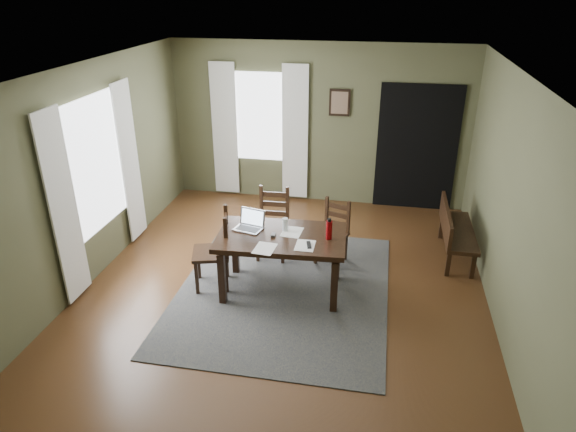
% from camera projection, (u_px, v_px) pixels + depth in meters
% --- Properties ---
extents(ground, '(5.00, 6.00, 0.01)m').
position_uv_depth(ground, '(284.00, 290.00, 6.51)').
color(ground, '#492C16').
extents(room_shell, '(5.02, 6.02, 2.71)m').
position_uv_depth(room_shell, '(283.00, 154.00, 5.74)').
color(room_shell, '#4F5235').
rests_on(room_shell, ground).
extents(rug, '(2.60, 3.20, 0.01)m').
position_uv_depth(rug, '(284.00, 290.00, 6.50)').
color(rug, '#3A3A3A').
rests_on(rug, ground).
extents(dining_table, '(1.59, 1.01, 0.77)m').
position_uv_depth(dining_table, '(282.00, 242.00, 6.21)').
color(dining_table, black).
rests_on(dining_table, rug).
extents(chair_end, '(0.56, 0.56, 1.03)m').
position_uv_depth(chair_end, '(215.00, 250.00, 6.40)').
color(chair_end, black).
rests_on(chair_end, rug).
extents(chair_back_left, '(0.45, 0.45, 0.98)m').
position_uv_depth(chair_back_left, '(273.00, 224.00, 7.13)').
color(chair_back_left, black).
rests_on(chair_back_left, rug).
extents(chair_back_right, '(0.49, 0.49, 0.87)m').
position_uv_depth(chair_back_right, '(333.00, 233.00, 7.01)').
color(chair_back_right, black).
rests_on(chair_back_right, rug).
extents(bench, '(0.42, 1.30, 0.73)m').
position_uv_depth(bench, '(454.00, 228.00, 7.12)').
color(bench, black).
rests_on(bench, ground).
extents(laptop, '(0.39, 0.34, 0.23)m').
position_uv_depth(laptop, '(250.00, 224.00, 6.33)').
color(laptop, '#B7B7BC').
rests_on(laptop, dining_table).
extents(computer_mouse, '(0.05, 0.08, 0.03)m').
position_uv_depth(computer_mouse, '(273.00, 235.00, 6.15)').
color(computer_mouse, '#3F3F42').
rests_on(computer_mouse, dining_table).
extents(tv_remote, '(0.08, 0.17, 0.02)m').
position_uv_depth(tv_remote, '(309.00, 245.00, 5.93)').
color(tv_remote, black).
rests_on(tv_remote, dining_table).
extents(drinking_glass, '(0.09, 0.09, 0.16)m').
position_uv_depth(drinking_glass, '(285.00, 224.00, 6.25)').
color(drinking_glass, silver).
rests_on(drinking_glass, dining_table).
extents(water_bottle, '(0.09, 0.09, 0.26)m').
position_uv_depth(water_bottle, '(329.00, 230.00, 6.04)').
color(water_bottle, maroon).
rests_on(water_bottle, dining_table).
extents(paper_b, '(0.22, 0.29, 0.00)m').
position_uv_depth(paper_b, '(305.00, 245.00, 5.93)').
color(paper_b, white).
rests_on(paper_b, dining_table).
extents(paper_c, '(0.25, 0.32, 0.00)m').
position_uv_depth(paper_c, '(292.00, 232.00, 6.25)').
color(paper_c, white).
rests_on(paper_c, dining_table).
extents(paper_e, '(0.25, 0.32, 0.00)m').
position_uv_depth(paper_e, '(265.00, 248.00, 5.86)').
color(paper_e, white).
rests_on(paper_e, dining_table).
extents(window_left, '(0.01, 1.30, 1.70)m').
position_uv_depth(window_left, '(95.00, 165.00, 6.49)').
color(window_left, white).
rests_on(window_left, ground).
extents(window_back, '(1.00, 0.01, 1.50)m').
position_uv_depth(window_back, '(260.00, 117.00, 8.71)').
color(window_back, white).
rests_on(window_back, ground).
extents(curtain_left_near, '(0.03, 0.48, 2.30)m').
position_uv_depth(curtain_left_near, '(63.00, 209.00, 5.86)').
color(curtain_left_near, silver).
rests_on(curtain_left_near, ground).
extents(curtain_left_far, '(0.03, 0.48, 2.30)m').
position_uv_depth(curtain_left_far, '(130.00, 163.00, 7.32)').
color(curtain_left_far, silver).
rests_on(curtain_left_far, ground).
extents(curtain_back_left, '(0.44, 0.03, 2.30)m').
position_uv_depth(curtain_back_left, '(225.00, 130.00, 8.89)').
color(curtain_back_left, silver).
rests_on(curtain_back_left, ground).
extents(curtain_back_right, '(0.44, 0.03, 2.30)m').
position_uv_depth(curtain_back_right, '(295.00, 134.00, 8.68)').
color(curtain_back_right, silver).
rests_on(curtain_back_right, ground).
extents(framed_picture, '(0.34, 0.03, 0.44)m').
position_uv_depth(framed_picture, '(340.00, 103.00, 8.35)').
color(framed_picture, black).
rests_on(framed_picture, ground).
extents(doorway_back, '(1.30, 0.03, 2.10)m').
position_uv_depth(doorway_back, '(417.00, 148.00, 8.43)').
color(doorway_back, black).
rests_on(doorway_back, ground).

